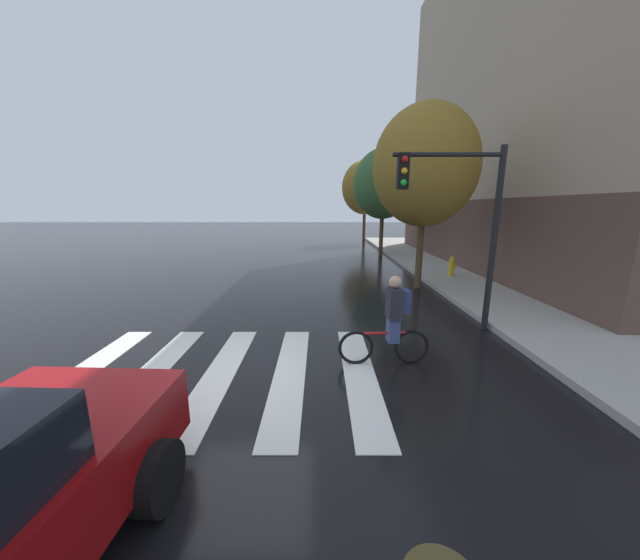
{
  "coord_description": "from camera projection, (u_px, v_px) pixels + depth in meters",
  "views": [
    {
      "loc": [
        1.41,
        -5.36,
        2.89
      ],
      "look_at": [
        1.44,
        2.33,
        1.19
      ],
      "focal_mm": 18.56,
      "sensor_mm": 36.0,
      "label": 1
    }
  ],
  "objects": [
    {
      "name": "ground_plane",
      "position": [
        239.0,
        374.0,
        5.85
      ],
      "size": [
        120.0,
        120.0,
        0.0
      ],
      "primitive_type": "plane",
      "color": "black"
    },
    {
      "name": "crosswalk_stripes",
      "position": [
        219.0,
        374.0,
        5.85
      ],
      "size": [
        5.5,
        3.96,
        0.01
      ],
      "color": "silver",
      "rests_on": "ground"
    },
    {
      "name": "cyclist",
      "position": [
        391.0,
        321.0,
        6.08
      ],
      "size": [
        1.71,
        0.37,
        1.69
      ],
      "color": "black",
      "rests_on": "ground"
    },
    {
      "name": "traffic_light_near",
      "position": [
        459.0,
        208.0,
        7.39
      ],
      "size": [
        2.47,
        0.28,
        4.2
      ],
      "color": "black",
      "rests_on": "ground"
    },
    {
      "name": "fire_hydrant",
      "position": [
        450.0,
        266.0,
        13.54
      ],
      "size": [
        0.33,
        0.22,
        0.78
      ],
      "color": "gold",
      "rests_on": "sidewalk"
    },
    {
      "name": "street_tree_near",
      "position": [
        424.0,
        167.0,
        11.21
      ],
      "size": [
        3.52,
        3.52,
        6.26
      ],
      "color": "#4C3823",
      "rests_on": "ground"
    },
    {
      "name": "street_tree_mid",
      "position": [
        382.0,
        184.0,
        19.23
      ],
      "size": [
        3.49,
        3.49,
        6.2
      ],
      "color": "#4C3823",
      "rests_on": "ground"
    },
    {
      "name": "street_tree_far",
      "position": [
        364.0,
        187.0,
        26.21
      ],
      "size": [
        3.67,
        3.67,
        6.53
      ],
      "color": "#4C3823",
      "rests_on": "ground"
    }
  ]
}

